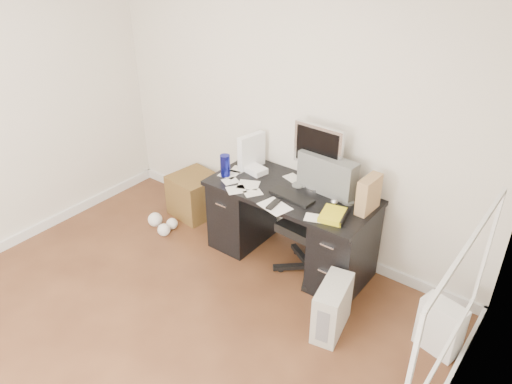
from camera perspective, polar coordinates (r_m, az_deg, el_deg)
ground at (r=4.03m, az=-13.96°, el=-17.40°), size 4.00×4.00×0.00m
room_shell at (r=3.05m, az=-16.94°, el=4.32°), size 4.02×4.02×2.71m
desk at (r=4.53m, az=3.92°, el=-3.68°), size 1.50×0.70×0.75m
loose_papers at (r=4.41m, az=1.54°, el=0.68°), size 1.10×0.60×0.00m
lcd_monitor at (r=4.30m, az=7.08°, el=4.04°), size 0.47×0.28×0.59m
keyboard at (r=4.24m, az=4.10°, el=-0.51°), size 0.41×0.17×0.02m
computer_mouse at (r=4.16m, az=8.95°, el=-1.17°), size 0.09×0.09×0.06m
travel_mug at (r=4.54m, az=-3.54°, el=3.04°), size 0.12×0.12×0.21m
white_binder at (r=4.66m, az=-0.52°, el=4.69°), size 0.19×0.31×0.33m
magazine_file at (r=4.09m, az=12.76°, el=-0.26°), size 0.14×0.26×0.30m
pen_cup at (r=4.26m, az=10.24°, el=0.62°), size 0.09×0.09×0.21m
yellow_book at (r=4.01m, az=8.84°, el=-2.63°), size 0.24×0.28×0.04m
paper_remote at (r=4.11m, az=2.17°, el=-1.54°), size 0.30×0.26×0.02m
office_chair at (r=4.35m, az=6.50°, el=-3.20°), size 0.66×0.66×1.08m
pc_tower at (r=3.99m, az=8.69°, el=-12.94°), size 0.27×0.47×0.44m
shopping_bag at (r=4.03m, az=20.30°, el=-14.28°), size 0.36×0.29×0.43m
wicker_basket at (r=5.36m, az=-7.00°, el=-0.32°), size 0.50×0.50×0.45m
desk_printer at (r=5.18m, az=-2.04°, el=-2.91°), size 0.40×0.36×0.19m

